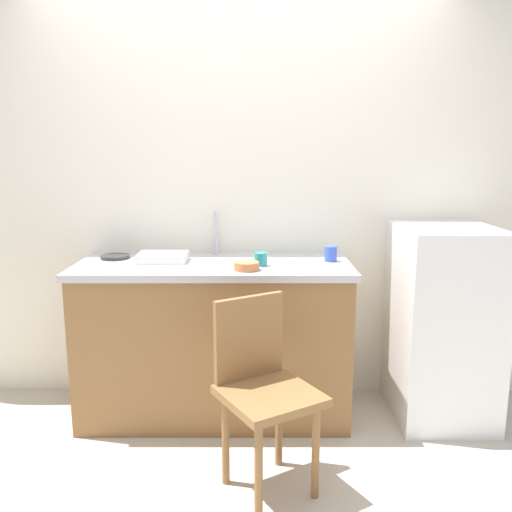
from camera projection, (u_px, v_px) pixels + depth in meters
ground_plane at (234, 476)px, 2.57m from camera, size 8.00×8.00×0.00m
back_wall at (239, 189)px, 3.29m from camera, size 4.80×0.10×2.64m
cabinet_base at (214, 343)px, 3.12m from camera, size 1.53×0.60×0.88m
countertop at (212, 266)px, 3.03m from camera, size 1.57×0.64×0.04m
faucet at (215, 233)px, 3.25m from camera, size 0.02×0.02×0.27m
refrigerator at (441, 323)px, 3.08m from camera, size 0.54×0.63×1.13m
chair at (262, 385)px, 2.42m from camera, size 0.55×0.55×0.89m
dish_tray at (162, 257)px, 3.06m from camera, size 0.28×0.20×0.05m
terracotta_bowl at (245, 266)px, 2.84m from camera, size 0.14×0.14×0.04m
hotplate at (114, 257)px, 3.15m from camera, size 0.17×0.17×0.02m
cup_blue at (329, 254)px, 3.06m from camera, size 0.07×0.07×0.09m
cup_teal at (260, 259)px, 2.94m from camera, size 0.07×0.07×0.07m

